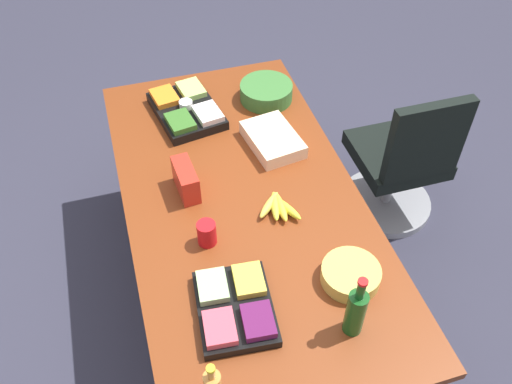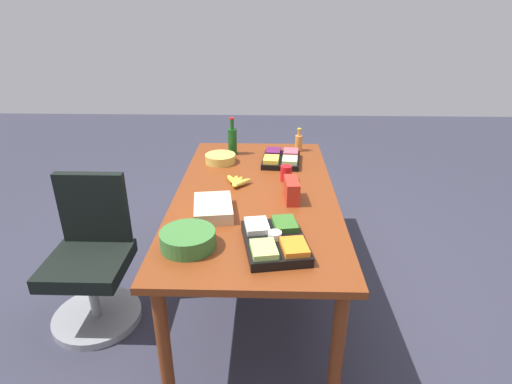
{
  "view_description": "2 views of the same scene",
  "coord_description": "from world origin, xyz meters",
  "px_view_note": "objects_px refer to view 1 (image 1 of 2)",
  "views": [
    {
      "loc": [
        1.63,
        -0.42,
        2.56
      ],
      "look_at": [
        0.02,
        0.06,
        0.8
      ],
      "focal_mm": 38.42,
      "sensor_mm": 36.0,
      "label": 1
    },
    {
      "loc": [
        -2.48,
        -0.07,
        1.91
      ],
      "look_at": [
        -0.06,
        -0.01,
        0.79
      ],
      "focal_mm": 29.22,
      "sensor_mm": 36.0,
      "label": 2
    }
  ],
  "objects_px": {
    "chip_bag_red": "(186,180)",
    "wine_bottle": "(356,311)",
    "chip_bowl": "(351,275)",
    "conference_table": "(243,209)",
    "salad_bowl": "(266,92)",
    "red_solo_cup": "(207,233)",
    "banana_bunch": "(278,207)",
    "office_chair": "(399,169)",
    "fruit_platter": "(235,307)",
    "sheet_cake": "(273,140)",
    "veggie_tray": "(186,109)"
  },
  "relations": [
    {
      "from": "sheet_cake",
      "to": "chip_bowl",
      "type": "height_order",
      "value": "sheet_cake"
    },
    {
      "from": "conference_table",
      "to": "sheet_cake",
      "type": "distance_m",
      "value": 0.4
    },
    {
      "from": "red_solo_cup",
      "to": "wine_bottle",
      "type": "distance_m",
      "value": 0.69
    },
    {
      "from": "office_chair",
      "to": "chip_bowl",
      "type": "height_order",
      "value": "office_chair"
    },
    {
      "from": "banana_bunch",
      "to": "conference_table",
      "type": "bearing_deg",
      "value": -131.65
    },
    {
      "from": "banana_bunch",
      "to": "sheet_cake",
      "type": "bearing_deg",
      "value": 165.28
    },
    {
      "from": "fruit_platter",
      "to": "chip_bowl",
      "type": "relative_size",
      "value": 1.64
    },
    {
      "from": "office_chair",
      "to": "banana_bunch",
      "type": "bearing_deg",
      "value": -63.94
    },
    {
      "from": "banana_bunch",
      "to": "wine_bottle",
      "type": "xyz_separation_m",
      "value": [
        0.63,
        0.08,
        0.09
      ]
    },
    {
      "from": "chip_bag_red",
      "to": "chip_bowl",
      "type": "distance_m",
      "value": 0.84
    },
    {
      "from": "conference_table",
      "to": "banana_bunch",
      "type": "height_order",
      "value": "banana_bunch"
    },
    {
      "from": "red_solo_cup",
      "to": "veggie_tray",
      "type": "distance_m",
      "value": 0.87
    },
    {
      "from": "office_chair",
      "to": "chip_bag_red",
      "type": "bearing_deg",
      "value": -80.76
    },
    {
      "from": "chip_bowl",
      "to": "salad_bowl",
      "type": "xyz_separation_m",
      "value": [
        -1.22,
        0.04,
        0.01
      ]
    },
    {
      "from": "fruit_platter",
      "to": "wine_bottle",
      "type": "relative_size",
      "value": 1.27
    },
    {
      "from": "veggie_tray",
      "to": "banana_bunch",
      "type": "xyz_separation_m",
      "value": [
        0.78,
        0.25,
        -0.01
      ]
    },
    {
      "from": "conference_table",
      "to": "banana_bunch",
      "type": "distance_m",
      "value": 0.2
    },
    {
      "from": "fruit_platter",
      "to": "conference_table",
      "type": "bearing_deg",
      "value": 161.6
    },
    {
      "from": "fruit_platter",
      "to": "office_chair",
      "type": "bearing_deg",
      "value": 125.9
    },
    {
      "from": "office_chair",
      "to": "banana_bunch",
      "type": "xyz_separation_m",
      "value": [
        0.44,
        -0.9,
        0.42
      ]
    },
    {
      "from": "fruit_platter",
      "to": "wine_bottle",
      "type": "xyz_separation_m",
      "value": [
        0.19,
        0.39,
        0.08
      ]
    },
    {
      "from": "red_solo_cup",
      "to": "veggie_tray",
      "type": "height_order",
      "value": "red_solo_cup"
    },
    {
      "from": "red_solo_cup",
      "to": "salad_bowl",
      "type": "distance_m",
      "value": 1.02
    },
    {
      "from": "sheet_cake",
      "to": "chip_bag_red",
      "type": "relative_size",
      "value": 1.6
    },
    {
      "from": "conference_table",
      "to": "chip_bag_red",
      "type": "xyz_separation_m",
      "value": [
        -0.12,
        -0.23,
        0.14
      ]
    },
    {
      "from": "office_chair",
      "to": "salad_bowl",
      "type": "relative_size",
      "value": 3.36
    },
    {
      "from": "chip_bag_red",
      "to": "wine_bottle",
      "type": "height_order",
      "value": "wine_bottle"
    },
    {
      "from": "chip_bowl",
      "to": "sheet_cake",
      "type": "bearing_deg",
      "value": -176.88
    },
    {
      "from": "salad_bowl",
      "to": "chip_bowl",
      "type": "bearing_deg",
      "value": -1.72
    },
    {
      "from": "sheet_cake",
      "to": "office_chair",
      "type": "bearing_deg",
      "value": 91.21
    },
    {
      "from": "chip_bag_red",
      "to": "banana_bunch",
      "type": "height_order",
      "value": "chip_bag_red"
    },
    {
      "from": "wine_bottle",
      "to": "chip_bowl",
      "type": "bearing_deg",
      "value": 158.5
    },
    {
      "from": "veggie_tray",
      "to": "wine_bottle",
      "type": "xyz_separation_m",
      "value": [
        1.41,
        0.33,
        0.08
      ]
    },
    {
      "from": "office_chair",
      "to": "fruit_platter",
      "type": "distance_m",
      "value": 1.55
    },
    {
      "from": "chip_bowl",
      "to": "fruit_platter",
      "type": "bearing_deg",
      "value": -88.93
    },
    {
      "from": "office_chair",
      "to": "wine_bottle",
      "type": "bearing_deg",
      "value": -37.45
    },
    {
      "from": "conference_table",
      "to": "wine_bottle",
      "type": "bearing_deg",
      "value": 15.58
    },
    {
      "from": "sheet_cake",
      "to": "banana_bunch",
      "type": "bearing_deg",
      "value": -14.72
    },
    {
      "from": "conference_table",
      "to": "salad_bowl",
      "type": "distance_m",
      "value": 0.76
    },
    {
      "from": "office_chair",
      "to": "veggie_tray",
      "type": "relative_size",
      "value": 2.04
    },
    {
      "from": "conference_table",
      "to": "wine_bottle",
      "type": "distance_m",
      "value": 0.8
    },
    {
      "from": "fruit_platter",
      "to": "veggie_tray",
      "type": "height_order",
      "value": "veggie_tray"
    },
    {
      "from": "chip_bag_red",
      "to": "wine_bottle",
      "type": "distance_m",
      "value": 0.97
    },
    {
      "from": "office_chair",
      "to": "chip_bag_red",
      "type": "relative_size",
      "value": 4.75
    },
    {
      "from": "red_solo_cup",
      "to": "banana_bunch",
      "type": "distance_m",
      "value": 0.35
    },
    {
      "from": "sheet_cake",
      "to": "wine_bottle",
      "type": "distance_m",
      "value": 1.05
    },
    {
      "from": "conference_table",
      "to": "banana_bunch",
      "type": "bearing_deg",
      "value": 48.35
    },
    {
      "from": "conference_table",
      "to": "veggie_tray",
      "type": "distance_m",
      "value": 0.68
    },
    {
      "from": "conference_table",
      "to": "red_solo_cup",
      "type": "height_order",
      "value": "red_solo_cup"
    },
    {
      "from": "conference_table",
      "to": "salad_bowl",
      "type": "relative_size",
      "value": 7.23
    }
  ]
}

